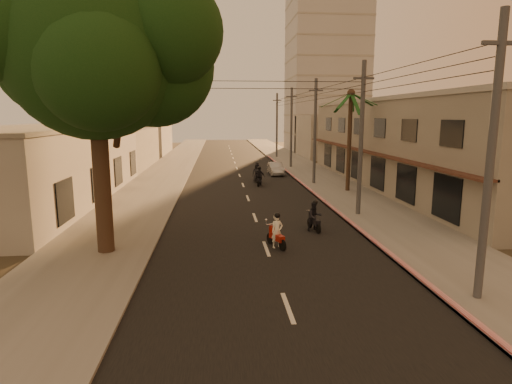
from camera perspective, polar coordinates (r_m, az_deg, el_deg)
ground at (r=17.50m, az=2.13°, el=-9.60°), size 160.00×160.00×0.00m
road at (r=36.87m, az=-1.74°, el=0.94°), size 10.00×140.00×0.02m
sidewalk_right at (r=38.03m, az=9.61°, el=1.16°), size 5.00×140.00×0.12m
sidewalk_left at (r=37.20m, az=-13.36°, el=0.82°), size 5.00×140.00×0.12m
curb_stripe at (r=32.67m, az=7.74°, el=-0.19°), size 0.20×60.00×0.20m
shophouse_row at (r=37.97m, az=20.07°, el=6.12°), size 8.80×34.20×7.30m
left_building at (r=32.75m, az=-26.37°, el=3.29°), size 8.20×24.20×5.20m
distant_tower at (r=75.00m, az=9.30°, el=16.22°), size 12.10×12.10×28.00m
broadleaf_tree at (r=19.20m, az=-19.55°, el=17.26°), size 9.60×8.70×12.10m
palm_tree at (r=33.90m, az=12.54°, el=12.01°), size 5.00×5.00×8.20m
utility_poles at (r=37.28m, az=7.94°, el=11.02°), size 1.20×48.26×9.00m
filler_right at (r=63.48m, az=9.71°, el=7.38°), size 8.00×14.00×6.00m
filler_left_near at (r=51.86m, az=-18.41°, el=5.53°), size 8.00×14.00×4.40m
filler_left_far at (r=69.41m, az=-15.08°, el=7.82°), size 8.00×14.00×7.00m
scooter_red at (r=19.39m, az=2.79°, el=-5.35°), size 0.91×1.59×1.64m
scooter_mid_a at (r=22.37m, az=7.81°, el=-3.29°), size 0.94×1.67×1.64m
scooter_mid_b at (r=36.35m, az=0.45°, el=2.02°), size 1.12×1.70×1.70m
scooter_far_a at (r=38.35m, az=0.13°, el=2.51°), size 0.89×1.85×1.82m
parked_car at (r=43.32m, az=2.64°, el=3.13°), size 1.47×3.84×1.25m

